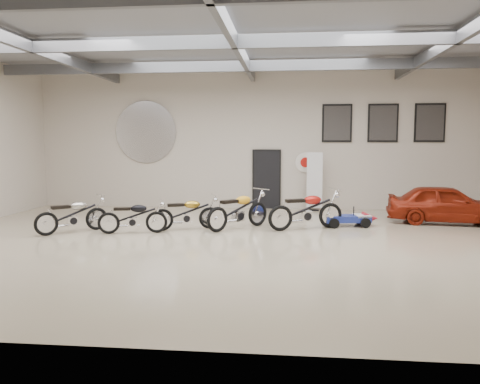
# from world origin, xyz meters

# --- Properties ---
(floor) EXTENTS (16.00, 12.00, 0.01)m
(floor) POSITION_xyz_m (0.00, 0.00, 0.00)
(floor) COLOR tan
(floor) RESTS_ON ground
(ceiling) EXTENTS (16.00, 12.00, 0.01)m
(ceiling) POSITION_xyz_m (0.00, 0.00, 5.00)
(ceiling) COLOR gray
(ceiling) RESTS_ON back_wall
(back_wall) EXTENTS (16.00, 0.02, 5.00)m
(back_wall) POSITION_xyz_m (0.00, 6.00, 2.50)
(back_wall) COLOR beige
(back_wall) RESTS_ON floor
(ceiling_beams) EXTENTS (15.80, 11.80, 0.32)m
(ceiling_beams) POSITION_xyz_m (0.00, 0.00, 4.75)
(ceiling_beams) COLOR #55585D
(ceiling_beams) RESTS_ON ceiling
(door) EXTENTS (0.92, 0.08, 2.10)m
(door) POSITION_xyz_m (0.50, 5.95, 1.05)
(door) COLOR black
(door) RESTS_ON back_wall
(logo_plaque) EXTENTS (2.30, 0.06, 1.16)m
(logo_plaque) POSITION_xyz_m (-4.00, 5.95, 2.80)
(logo_plaque) COLOR silver
(logo_plaque) RESTS_ON back_wall
(poster_left) EXTENTS (1.05, 0.08, 1.35)m
(poster_left) POSITION_xyz_m (3.00, 5.96, 3.10)
(poster_left) COLOR black
(poster_left) RESTS_ON back_wall
(poster_mid) EXTENTS (1.05, 0.08, 1.35)m
(poster_mid) POSITION_xyz_m (4.60, 5.96, 3.10)
(poster_mid) COLOR black
(poster_mid) RESTS_ON back_wall
(poster_right) EXTENTS (1.05, 0.08, 1.35)m
(poster_right) POSITION_xyz_m (6.20, 5.96, 3.10)
(poster_right) COLOR black
(poster_right) RESTS_ON back_wall
(oil_sign) EXTENTS (0.72, 0.10, 0.72)m
(oil_sign) POSITION_xyz_m (1.90, 5.95, 1.70)
(oil_sign) COLOR white
(oil_sign) RESTS_ON back_wall
(banner_stand) EXTENTS (0.56, 0.26, 2.00)m
(banner_stand) POSITION_xyz_m (2.22, 5.50, 1.00)
(banner_stand) COLOR white
(banner_stand) RESTS_ON floor
(motorcycle_silver) EXTENTS (1.80, 1.77, 1.00)m
(motorcycle_silver) POSITION_xyz_m (-4.48, 0.74, 0.50)
(motorcycle_silver) COLOR silver
(motorcycle_silver) RESTS_ON floor
(motorcycle_black) EXTENTS (1.86, 0.95, 0.93)m
(motorcycle_black) POSITION_xyz_m (-2.83, 0.81, 0.46)
(motorcycle_black) COLOR silver
(motorcycle_black) RESTS_ON floor
(motorcycle_gold) EXTENTS (1.97, 1.21, 0.98)m
(motorcycle_gold) POSITION_xyz_m (-1.53, 1.47, 0.49)
(motorcycle_gold) COLOR silver
(motorcycle_gold) RESTS_ON floor
(motorcycle_yellow) EXTENTS (1.94, 2.02, 1.11)m
(motorcycle_yellow) POSITION_xyz_m (-0.11, 1.74, 0.56)
(motorcycle_yellow) COLOR silver
(motorcycle_yellow) RESTS_ON floor
(motorcycle_red) EXTENTS (2.28, 1.52, 1.14)m
(motorcycle_red) POSITION_xyz_m (1.78, 1.85, 0.57)
(motorcycle_red) COLOR silver
(motorcycle_red) RESTS_ON floor
(go_kart) EXTENTS (1.72, 1.00, 0.59)m
(go_kart) POSITION_xyz_m (3.11, 2.50, 0.29)
(go_kart) COLOR navy
(go_kart) RESTS_ON floor
(vintage_car) EXTENTS (1.86, 3.57, 1.16)m
(vintage_car) POSITION_xyz_m (6.00, 3.29, 0.58)
(vintage_car) COLOR maroon
(vintage_car) RESTS_ON floor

